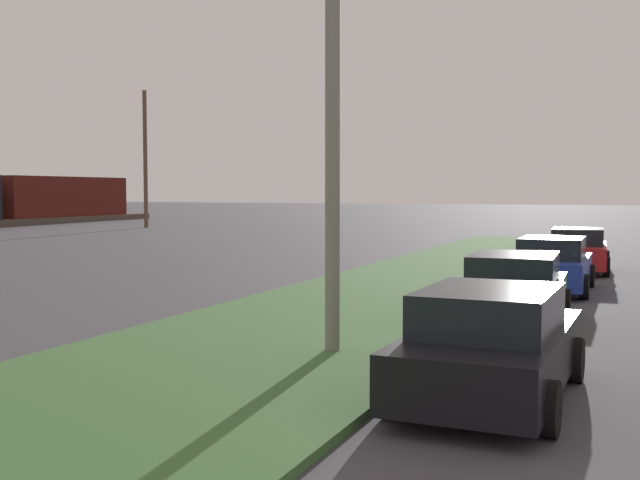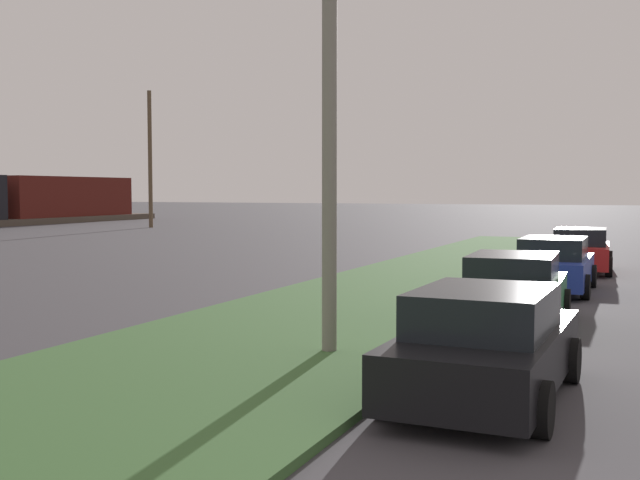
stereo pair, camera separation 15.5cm
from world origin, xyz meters
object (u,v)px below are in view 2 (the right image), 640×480
parked_car_black (486,345)px  streetlight (351,84)px  distant_utility_pole (150,159)px  parked_car_green (514,291)px  parked_car_red (580,251)px  parked_car_blue (554,265)px

parked_car_black → streetlight: (1.58, 2.50, 3.67)m
streetlight → distant_utility_pole: 46.61m
parked_car_green → parked_car_red: (11.54, -0.30, 0.00)m
parked_car_green → streetlight: size_ratio=0.58×
parked_car_blue → distant_utility_pole: bearing=49.9°
distant_utility_pole → parked_car_green: bearing=-135.4°
parked_car_green → parked_car_blue: same height
parked_car_blue → distant_utility_pole: 41.19m
distant_utility_pole → parked_car_blue: bearing=-129.5°
parked_car_black → parked_car_green: same height
parked_car_black → distant_utility_pole: bearing=41.7°
parked_car_green → streetlight: streetlight is taller
parked_car_red → distant_utility_pole: bearing=54.5°
parked_car_blue → distant_utility_pole: distant_utility_pole is taller
parked_car_blue → streetlight: size_ratio=0.58×
parked_car_red → streetlight: bearing=169.0°
parked_car_green → parked_car_blue: size_ratio=1.01×
parked_car_black → parked_car_green: 5.64m
streetlight → distant_utility_pole: size_ratio=0.75×
parked_car_blue → parked_car_red: bearing=-2.8°
parked_car_red → distant_utility_pole: distant_utility_pole is taller
parked_car_green → streetlight: (-4.04, 1.92, 3.67)m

